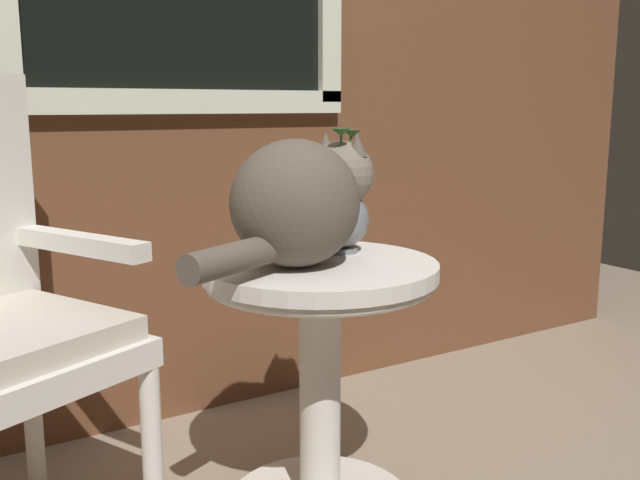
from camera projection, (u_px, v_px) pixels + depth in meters
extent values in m
cube|color=beige|center=(188.00, 102.00, 2.09)|extent=(1.04, 0.03, 0.07)
cylinder|color=silver|center=(320.00, 391.00, 1.67)|extent=(0.10, 0.10, 0.55)
cylinder|color=silver|center=(320.00, 269.00, 1.62)|extent=(0.53, 0.53, 0.03)
torus|color=silver|center=(320.00, 281.00, 1.62)|extent=(0.51, 0.51, 0.02)
cylinder|color=silver|center=(153.00, 461.00, 1.54)|extent=(0.04, 0.04, 0.42)
cylinder|color=silver|center=(33.00, 414.00, 1.76)|extent=(0.04, 0.04, 0.42)
cube|color=silver|center=(75.00, 243.00, 1.56)|extent=(0.22, 0.40, 0.04)
ellipsoid|color=brown|center=(295.00, 203.00, 1.55)|extent=(0.38, 0.37, 0.28)
sphere|color=#76695D|center=(341.00, 174.00, 1.69)|extent=(0.16, 0.16, 0.16)
cone|color=brown|center=(357.00, 144.00, 1.66)|extent=(0.05, 0.05, 0.05)
cone|color=brown|center=(326.00, 143.00, 1.70)|extent=(0.05, 0.05, 0.05)
cylinder|color=brown|center=(235.00, 258.00, 1.39)|extent=(0.26, 0.17, 0.06)
cylinder|color=slate|center=(341.00, 250.00, 1.72)|extent=(0.08, 0.08, 0.01)
ellipsoid|color=slate|center=(341.00, 220.00, 1.71)|extent=(0.13, 0.13, 0.13)
cylinder|color=slate|center=(341.00, 188.00, 1.69)|extent=(0.07, 0.07, 0.05)
torus|color=slate|center=(341.00, 178.00, 1.69)|extent=(0.09, 0.09, 0.02)
cylinder|color=#2D662D|center=(341.00, 156.00, 1.66)|extent=(0.03, 0.04, 0.11)
cone|color=#2D662D|center=(341.00, 132.00, 1.62)|extent=(0.04, 0.04, 0.02)
cylinder|color=#2D662D|center=(347.00, 156.00, 1.69)|extent=(0.03, 0.01, 0.10)
cone|color=#2D662D|center=(352.00, 134.00, 1.68)|extent=(0.04, 0.04, 0.02)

